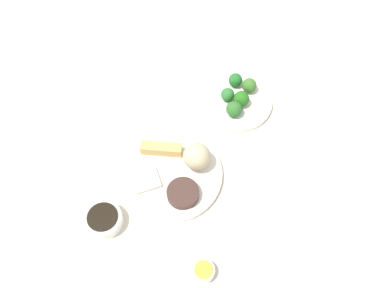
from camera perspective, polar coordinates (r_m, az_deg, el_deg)
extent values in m
cube|color=beige|center=(1.08, -3.12, -4.89)|extent=(2.20, 2.20, 0.02)
cylinder|color=white|center=(1.06, -2.95, -4.45)|extent=(0.28, 0.28, 0.02)
sphere|color=tan|center=(1.03, 0.69, -1.78)|extent=(0.08, 0.08, 0.08)
cube|color=tan|center=(1.08, -4.54, -0.71)|extent=(0.08, 0.12, 0.03)
cube|color=beige|center=(1.04, -6.72, -5.58)|extent=(0.06, 0.07, 0.01)
cylinder|color=#3D2720|center=(1.01, -1.35, -7.30)|extent=(0.09, 0.09, 0.02)
cylinder|color=white|center=(1.21, 6.20, 6.42)|extent=(0.24, 0.24, 0.01)
sphere|color=#2B6B2D|center=(1.18, 5.29, 7.30)|extent=(0.04, 0.04, 0.04)
sphere|color=#24651A|center=(1.17, 7.31, 6.66)|extent=(0.05, 0.05, 0.05)
sphere|color=#2E6427|center=(1.15, 6.24, 5.18)|extent=(0.05, 0.05, 0.05)
sphere|color=#3A6B27|center=(1.21, 8.48, 8.57)|extent=(0.05, 0.05, 0.05)
sphere|color=#206526|center=(1.22, 6.44, 9.39)|extent=(0.04, 0.04, 0.04)
cylinder|color=white|center=(1.02, -12.91, -10.87)|extent=(0.09, 0.09, 0.04)
cylinder|color=black|center=(1.00, -13.14, -10.45)|extent=(0.08, 0.08, 0.00)
cylinder|color=white|center=(0.96, 1.70, -18.30)|extent=(0.05, 0.05, 0.03)
cylinder|color=yellow|center=(0.95, 1.72, -18.08)|extent=(0.04, 0.04, 0.00)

